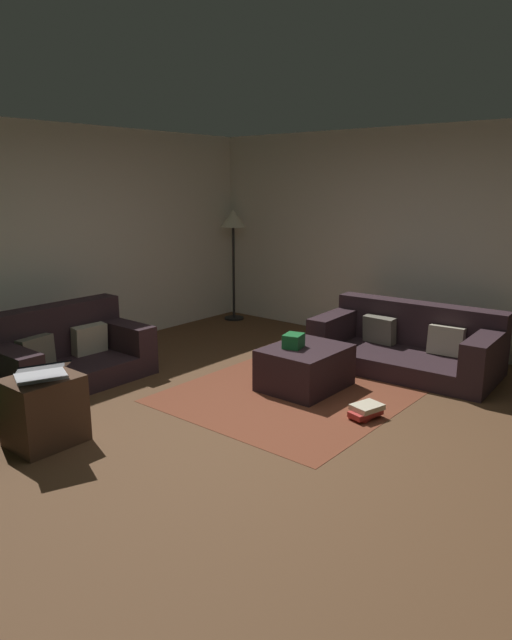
# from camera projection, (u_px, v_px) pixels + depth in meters

# --- Properties ---
(ground_plane) EXTENTS (6.40, 6.40, 0.00)m
(ground_plane) POSITION_uv_depth(u_px,v_px,m) (259.00, 430.00, 4.60)
(ground_plane) COLOR brown
(rear_partition) EXTENTS (6.40, 0.12, 2.60)m
(rear_partition) POSITION_uv_depth(u_px,v_px,m) (40.00, 244.00, 6.24)
(rear_partition) COLOR silver
(rear_partition) RESTS_ON ground_plane
(corner_partition) EXTENTS (0.12, 6.40, 2.60)m
(corner_partition) POSITION_uv_depth(u_px,v_px,m) (428.00, 240.00, 6.65)
(corner_partition) COLOR silver
(corner_partition) RESTS_ON ground_plane
(couch_left) EXTENTS (1.51, 0.87, 0.75)m
(couch_left) POSITION_uv_depth(u_px,v_px,m) (65.00, 354.00, 5.68)
(couch_left) COLOR #2D1E23
(couch_left) RESTS_ON ground_plane
(couch_right) EXTENTS (1.08, 1.92, 0.68)m
(couch_right) POSITION_uv_depth(u_px,v_px,m) (409.00, 345.00, 6.09)
(couch_right) COLOR #2D1E23
(couch_right) RESTS_ON ground_plane
(ottoman) EXTENTS (0.81, 0.66, 0.41)m
(ottoman) POSITION_uv_depth(u_px,v_px,m) (305.00, 368.00, 5.51)
(ottoman) COLOR #2D1E23
(ottoman) RESTS_ON ground_plane
(gift_box) EXTENTS (0.23, 0.21, 0.13)m
(gift_box) POSITION_uv_depth(u_px,v_px,m) (294.00, 341.00, 5.44)
(gift_box) COLOR #19662D
(gift_box) RESTS_ON ottoman
(tv_remote) EXTENTS (0.08, 0.17, 0.02)m
(tv_remote) POSITION_uv_depth(u_px,v_px,m) (293.00, 345.00, 5.48)
(tv_remote) COLOR black
(tv_remote) RESTS_ON ottoman
(side_table) EXTENTS (0.52, 0.44, 0.53)m
(side_table) POSITION_uv_depth(u_px,v_px,m) (44.00, 410.00, 4.31)
(side_table) COLOR #4C3323
(side_table) RESTS_ON ground_plane
(laptop) EXTENTS (0.49, 0.53, 0.19)m
(laptop) POSITION_uv_depth(u_px,v_px,m) (42.00, 373.00, 4.18)
(laptop) COLOR silver
(laptop) RESTS_ON side_table
(book_stack) EXTENTS (0.33, 0.25, 0.12)m
(book_stack) POSITION_uv_depth(u_px,v_px,m) (366.00, 411.00, 4.82)
(book_stack) COLOR #B7332D
(book_stack) RESTS_ON ground_plane
(corner_lamp) EXTENTS (0.36, 0.36, 1.59)m
(corner_lamp) POSITION_uv_depth(u_px,v_px,m) (233.00, 227.00, 8.03)
(corner_lamp) COLOR black
(corner_lamp) RESTS_ON ground_plane
(area_rug) EXTENTS (2.60, 2.00, 0.01)m
(area_rug) POSITION_uv_depth(u_px,v_px,m) (305.00, 387.00, 5.55)
(area_rug) COLOR brown
(area_rug) RESTS_ON ground_plane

